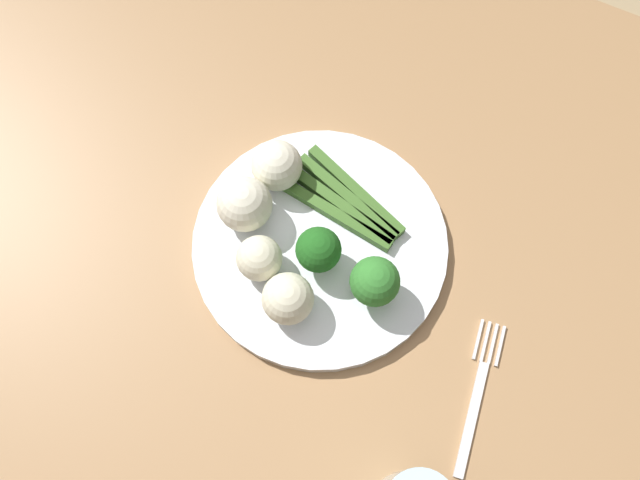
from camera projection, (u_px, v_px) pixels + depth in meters
name	position (u px, v px, depth m)	size (l,w,h in m)	color
ground_plane	(328.00, 366.00, 1.43)	(6.00, 6.00, 0.02)	tan
dining_table	(333.00, 273.00, 0.83)	(1.36, 0.94, 0.73)	#9E754C
plate	(320.00, 244.00, 0.73)	(0.28, 0.28, 0.01)	white
asparagus_bundle	(345.00, 202.00, 0.73)	(0.15, 0.08, 0.01)	#3D6626
broccoli_right	(318.00, 250.00, 0.68)	(0.05, 0.05, 0.06)	#4C7F2B
broccoli_left	(375.00, 282.00, 0.67)	(0.05, 0.05, 0.06)	#609E3D
cauliflower_mid	(277.00, 166.00, 0.72)	(0.06, 0.06, 0.06)	silver
cauliflower_back_right	(245.00, 204.00, 0.70)	(0.06, 0.06, 0.06)	silver
cauliflower_front	(288.00, 299.00, 0.67)	(0.05, 0.05, 0.05)	beige
cauliflower_edge	(259.00, 258.00, 0.69)	(0.05, 0.05, 0.05)	beige
fork	(477.00, 394.00, 0.67)	(0.04, 0.17, 0.00)	silver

